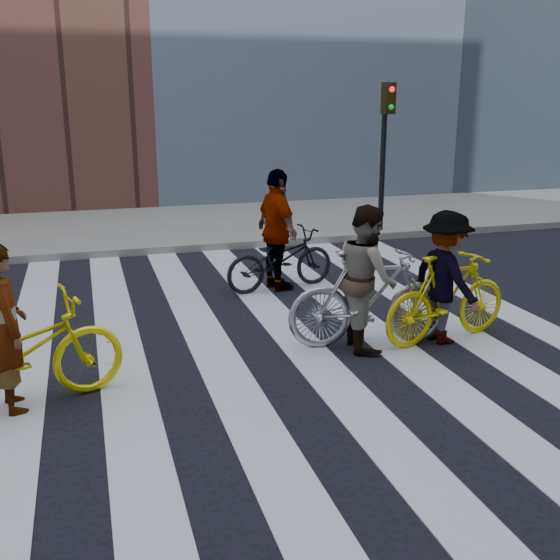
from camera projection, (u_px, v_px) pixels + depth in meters
name	position (u px, v px, depth m)	size (l,w,h in m)	color
ground	(249.00, 336.00, 8.58)	(100.00, 100.00, 0.00)	black
sidewalk_far	(172.00, 226.00, 15.48)	(100.00, 5.00, 0.15)	gray
zebra_crosswalk	(249.00, 336.00, 8.58)	(8.25, 10.00, 0.01)	silver
traffic_signal	(385.00, 133.00, 14.09)	(0.22, 0.42, 3.33)	black
bike_yellow_left	(14.00, 355.00, 6.46)	(0.76, 2.17, 1.14)	#FFF50E
bike_silver_mid	(370.00, 298.00, 8.11)	(0.58, 2.06, 1.24)	#A5A7AF
bike_yellow_right	(447.00, 298.00, 8.28)	(0.54, 1.91, 1.15)	yellow
bike_dark_rear	(280.00, 259.00, 10.57)	(0.66, 1.89, 0.99)	black
rider_left	(6.00, 328.00, 6.37)	(0.62, 0.41, 1.70)	slate
rider_mid	(367.00, 277.00, 8.03)	(0.87, 0.68, 1.79)	slate
rider_right	(445.00, 278.00, 8.20)	(1.09, 0.63, 1.69)	slate
rider_rear	(277.00, 230.00, 10.43)	(1.14, 0.48, 1.95)	slate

